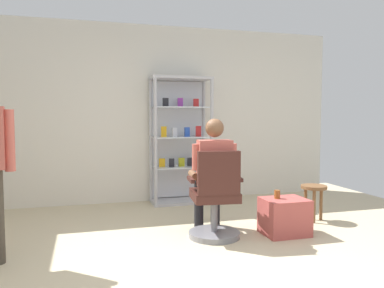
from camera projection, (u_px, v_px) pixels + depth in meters
The scene contains 8 objects.
ground_plane at pixel (215, 275), 3.18m from camera, with size 7.20×7.20×0.00m, color #C6B793.
back_wall at pixel (151, 114), 5.96m from camera, with size 6.00×0.10×2.70m, color silver.
display_cabinet_main at pixel (180, 140), 5.87m from camera, with size 0.90×0.45×1.90m.
office_chair at pixel (215, 202), 4.11m from camera, with size 0.59×0.56×0.96m.
seated_shopkeeper at pixel (212, 171), 4.25m from camera, with size 0.52×0.59×1.29m.
storage_crate at pixel (284, 217), 4.27m from camera, with size 0.48×0.40×0.40m, color #B24C47.
tea_glass at pixel (277, 194), 4.27m from camera, with size 0.07×0.07×0.10m, color brown.
wooden_stool at pixel (314, 193), 4.83m from camera, with size 0.32×0.32×0.45m.
Camera 1 is at (-1.03, -2.92, 1.31)m, focal length 35.99 mm.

